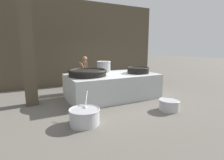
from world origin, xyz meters
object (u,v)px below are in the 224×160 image
stock_pot (104,66)px  giant_wok_far (138,70)px  prep_bowl_meat (169,105)px  cook (85,73)px  giant_wok_near (88,72)px  prep_bowl_vegetables (84,116)px

stock_pot → giant_wok_far: bearing=-39.3°
prep_bowl_meat → cook: bearing=114.6°
giant_wok_near → prep_bowl_meat: giant_wok_near is taller
giant_wok_near → prep_bowl_vegetables: 2.25m
giant_wok_near → cook: cook is taller
giant_wok_near → stock_pot: 1.14m
giant_wok_near → prep_bowl_vegetables: size_ratio=1.44×
cook → stock_pot: bearing=139.8°
cook → prep_bowl_vegetables: 3.49m
prep_bowl_vegetables → giant_wok_near: bearing=68.1°
prep_bowl_meat → stock_pot: bearing=109.3°
prep_bowl_meat → prep_bowl_vegetables: bearing=175.2°
giant_wok_far → cook: bearing=137.4°
giant_wok_near → cook: (0.33, 1.31, -0.20)m
giant_wok_near → prep_bowl_meat: 3.02m
giant_wok_far → stock_pot: 1.44m
stock_pot → prep_bowl_vegetables: bearing=-123.6°
prep_bowl_vegetables → prep_bowl_meat: prep_bowl_vegetables is taller
cook → prep_bowl_meat: (1.59, -3.48, -0.67)m
giant_wok_near → stock_pot: (0.94, 0.64, 0.12)m
stock_pot → prep_bowl_vegetables: stock_pot is taller
cook → prep_bowl_meat: cook is taller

